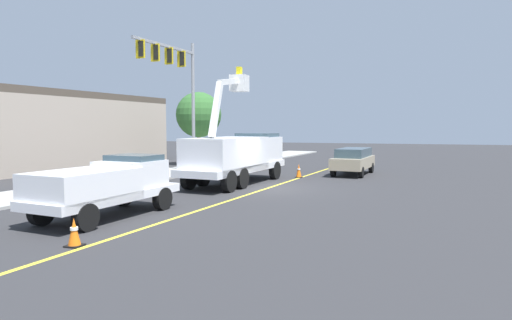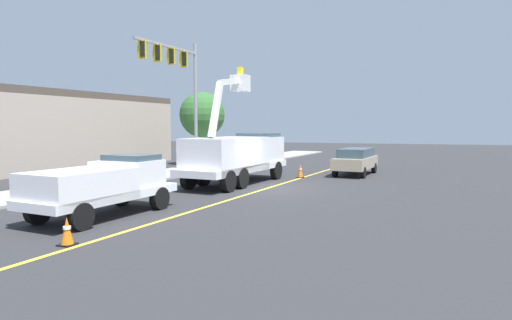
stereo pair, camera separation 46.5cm
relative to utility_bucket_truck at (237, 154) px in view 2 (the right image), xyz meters
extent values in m
plane|color=#2D2D30|center=(-1.27, -2.09, -1.60)|extent=(120.00, 120.00, 0.00)
cube|color=#9E9E99|center=(-0.13, 6.28, -1.54)|extent=(59.94, 11.61, 0.12)
cube|color=yellow|center=(-1.27, -2.09, -1.59)|extent=(49.57, 6.86, 0.01)
cube|color=white|center=(-0.19, 0.02, -0.70)|extent=(8.46, 3.58, 0.36)
cube|color=white|center=(2.41, -0.33, 0.07)|extent=(2.92, 2.68, 1.60)
cube|color=#384C56|center=(2.61, -0.36, 0.77)|extent=(2.07, 2.32, 0.64)
cube|color=white|center=(-1.17, 0.15, 0.02)|extent=(5.54, 3.18, 1.80)
cube|color=white|center=(-2.10, 0.33, 2.34)|extent=(1.32, 0.33, 2.83)
cube|color=white|center=(-0.25, 0.27, 3.88)|extent=(2.70, 0.37, 0.63)
cube|color=white|center=(1.07, 0.22, 3.90)|extent=(0.90, 0.90, 0.90)
cube|color=yellow|center=(1.07, 0.22, 4.50)|extent=(0.36, 0.24, 0.60)
cylinder|color=black|center=(2.80, 0.75, -1.08)|extent=(1.08, 0.48, 1.04)
cylinder|color=black|center=(2.50, -1.48, -1.08)|extent=(1.08, 0.48, 1.04)
cylinder|color=black|center=(-1.50, 1.33, -1.08)|extent=(1.08, 0.48, 1.04)
cylinder|color=black|center=(-1.80, -0.90, -1.08)|extent=(1.08, 0.48, 1.04)
cylinder|color=black|center=(-2.80, 1.51, -1.08)|extent=(1.08, 0.48, 1.04)
cylinder|color=black|center=(-3.10, -0.72, -1.08)|extent=(1.08, 0.48, 1.04)
cube|color=white|center=(-9.60, 1.29, -0.85)|extent=(5.83, 2.83, 0.30)
cube|color=white|center=(-8.38, 1.13, -0.30)|extent=(2.26, 2.18, 1.10)
cube|color=#384C56|center=(-8.18, 1.10, 0.18)|extent=(1.57, 1.93, 0.56)
cube|color=white|center=(-10.60, 1.43, -0.45)|extent=(3.61, 2.53, 1.10)
cylinder|color=black|center=(-7.64, 1.98, -1.18)|extent=(0.87, 0.41, 0.84)
cylinder|color=black|center=(-7.89, 0.11, -1.18)|extent=(0.87, 0.41, 0.84)
cylinder|color=black|center=(-11.30, 2.48, -1.18)|extent=(0.87, 0.41, 0.84)
cylinder|color=black|center=(-11.56, 0.60, -1.18)|extent=(0.87, 0.41, 0.84)
cube|color=tan|center=(6.31, -5.66, -0.81)|extent=(5.01, 2.53, 0.70)
cube|color=#384C56|center=(6.46, -5.68, -0.21)|extent=(3.65, 2.12, 0.60)
cylinder|color=black|center=(4.58, -6.29, -1.26)|extent=(0.71, 0.33, 0.68)
cylinder|color=black|center=(4.81, -4.59, -1.26)|extent=(0.71, 0.33, 0.68)
cylinder|color=black|center=(7.82, -6.73, -1.26)|extent=(0.71, 0.33, 0.68)
cylinder|color=black|center=(8.04, -5.03, -1.26)|extent=(0.71, 0.33, 0.68)
cube|color=black|center=(-13.01, -0.19, -1.58)|extent=(0.40, 0.40, 0.04)
cone|color=orange|center=(-13.01, -0.19, -1.20)|extent=(0.32, 0.32, 0.71)
cylinder|color=white|center=(-13.01, -0.19, -1.13)|extent=(0.20, 0.20, 0.08)
cube|color=black|center=(3.69, -2.66, -1.58)|extent=(0.40, 0.40, 0.04)
cone|color=orange|center=(3.69, -2.66, -1.16)|extent=(0.32, 0.32, 0.79)
cylinder|color=white|center=(3.69, -2.66, -1.08)|extent=(0.20, 0.20, 0.08)
cylinder|color=gray|center=(4.45, 4.66, 2.67)|extent=(0.22, 0.22, 8.53)
cube|color=gray|center=(1.53, 5.05, 6.30)|extent=(5.86, 0.95, 0.16)
cube|color=gold|center=(3.15, 4.83, 5.75)|extent=(0.19, 0.57, 1.00)
cube|color=black|center=(3.14, 4.73, 5.75)|extent=(0.24, 0.34, 0.84)
cube|color=gold|center=(1.86, 5.01, 5.75)|extent=(0.19, 0.57, 1.00)
cube|color=black|center=(1.84, 4.91, 5.75)|extent=(0.24, 0.34, 0.84)
cube|color=gold|center=(0.56, 5.18, 5.75)|extent=(0.19, 0.57, 1.00)
cube|color=black|center=(0.55, 5.08, 5.75)|extent=(0.24, 0.34, 0.84)
cube|color=gold|center=(-0.74, 5.36, 5.75)|extent=(0.19, 0.57, 1.00)
cube|color=black|center=(-0.75, 5.26, 5.75)|extent=(0.24, 0.34, 0.84)
cube|color=#A89989|center=(2.16, 16.38, 0.95)|extent=(24.07, 9.64, 5.09)
cube|color=#4C4238|center=(2.16, 16.38, 3.75)|extent=(24.07, 9.64, 0.50)
cylinder|color=brown|center=(9.67, 6.66, -0.22)|extent=(0.32, 0.32, 2.76)
sphere|color=#33662D|center=(9.67, 6.66, 2.41)|extent=(3.59, 3.59, 3.59)
camera|label=1|loc=(-22.28, -8.00, 1.52)|focal=30.77mm
camera|label=2|loc=(-22.14, -8.44, 1.52)|focal=30.77mm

